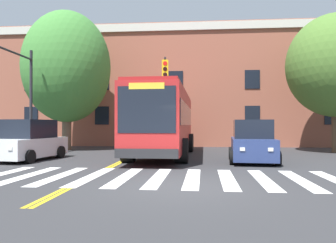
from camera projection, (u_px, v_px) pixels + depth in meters
name	position (u px, v px, depth m)	size (l,w,h in m)	color
ground_plane	(179.00, 186.00, 8.90)	(120.00, 120.00, 0.00)	#303033
crosswalk	(192.00, 178.00, 10.23)	(13.49, 4.23, 0.01)	white
lane_line_yellow_inner	(150.00, 147.00, 24.47)	(0.12, 36.00, 0.01)	gold
lane_line_yellow_outer	(152.00, 147.00, 24.45)	(0.12, 36.00, 0.01)	gold
city_bus	(164.00, 121.00, 17.73)	(3.10, 11.03, 3.53)	#B22323
car_white_near_lane	(30.00, 142.00, 15.47)	(2.39, 4.19, 1.91)	white
car_navy_far_lane	(252.00, 143.00, 14.63)	(2.28, 3.78, 1.89)	navy
car_teal_behind_bus	(178.00, 134.00, 26.95)	(1.93, 4.23, 1.92)	#236B70
traffic_light_far_corner	(16.00, 81.00, 16.89)	(0.34, 3.87, 5.87)	#28282D
traffic_light_overhead	(164.00, 89.00, 19.29)	(0.61, 3.16, 5.68)	#28282D
street_tree_curbside_large	(336.00, 66.00, 19.56)	(8.33, 8.29, 8.30)	brown
street_tree_curbside_small	(67.00, 67.00, 21.70)	(7.71, 7.60, 9.22)	brown
building_facade	(178.00, 89.00, 28.76)	(28.59, 8.00, 9.53)	#9E5642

